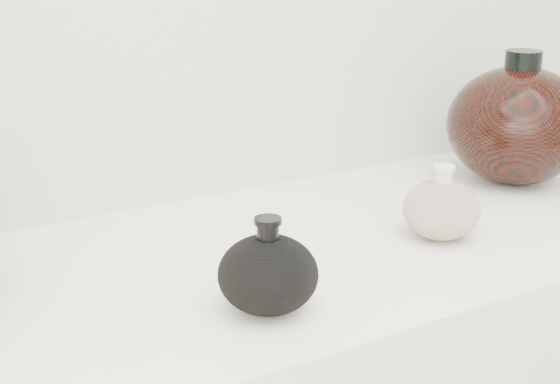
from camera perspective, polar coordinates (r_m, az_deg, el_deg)
black_gourd_vase at (r=0.85m, az=-0.88°, el=-5.98°), size 0.13×0.13×0.11m
cream_gourd_vase at (r=1.07m, az=11.72°, el=-1.22°), size 0.12×0.12×0.10m
right_round_pot at (r=1.33m, az=16.95°, el=4.75°), size 0.23×0.23×0.22m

